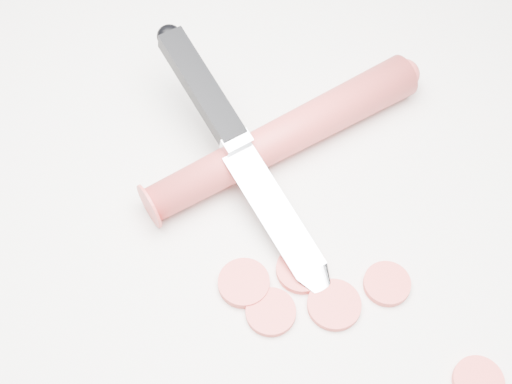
{
  "coord_description": "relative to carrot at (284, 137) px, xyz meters",
  "views": [
    {
      "loc": [
        -0.03,
        -0.22,
        0.45
      ],
      "look_at": [
        -0.04,
        0.04,
        0.02
      ],
      "focal_mm": 50.0,
      "sensor_mm": 36.0,
      "label": 1
    }
  ],
  "objects": [
    {
      "name": "carrot_slice_5",
      "position": [
        0.03,
        -0.13,
        -0.01
      ],
      "size": [
        0.04,
        0.04,
        0.01
      ],
      "primitive_type": "cylinder",
      "color": "red",
      "rests_on": "ground"
    },
    {
      "name": "carrot_slice_0",
      "position": [
        -0.03,
        -0.11,
        -0.01
      ],
      "size": [
        0.04,
        0.04,
        0.01
      ],
      "primitive_type": "cylinder",
      "color": "red",
      "rests_on": "ground"
    },
    {
      "name": "carrot_slice_4",
      "position": [
        -0.01,
        -0.13,
        -0.01
      ],
      "size": [
        0.03,
        0.03,
        0.01
      ],
      "primitive_type": "cylinder",
      "color": "red",
      "rests_on": "ground"
    },
    {
      "name": "carrot",
      "position": [
        0.0,
        0.0,
        0.0
      ],
      "size": [
        0.21,
        0.15,
        0.03
      ],
      "primitive_type": "cylinder",
      "rotation": [
        1.57,
        0.0,
        -0.99
      ],
      "color": "#B9302F",
      "rests_on": "ground"
    },
    {
      "name": "carrot_slice_1",
      "position": [
        0.12,
        -0.18,
        -0.01
      ],
      "size": [
        0.03,
        0.03,
        0.01
      ],
      "primitive_type": "cylinder",
      "color": "red",
      "rests_on": "ground"
    },
    {
      "name": "kitchen_knife",
      "position": [
        -0.03,
        -0.03,
        0.02
      ],
      "size": [
        0.15,
        0.21,
        0.07
      ],
      "primitive_type": null,
      "color": "#B4B6BB",
      "rests_on": "ground"
    },
    {
      "name": "carrot_slice_2",
      "position": [
        0.01,
        -0.1,
        -0.01
      ],
      "size": [
        0.04,
        0.04,
        0.01
      ],
      "primitive_type": "cylinder",
      "color": "red",
      "rests_on": "ground"
    },
    {
      "name": "carrot_slice_3",
      "position": [
        0.07,
        -0.11,
        -0.01
      ],
      "size": [
        0.03,
        0.03,
        0.01
      ],
      "primitive_type": "cylinder",
      "color": "red",
      "rests_on": "ground"
    },
    {
      "name": "ground",
      "position": [
        0.02,
        -0.09,
        -0.02
      ],
      "size": [
        2.4,
        2.4,
        0.0
      ],
      "primitive_type": "plane",
      "color": "silver",
      "rests_on": "ground"
    }
  ]
}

